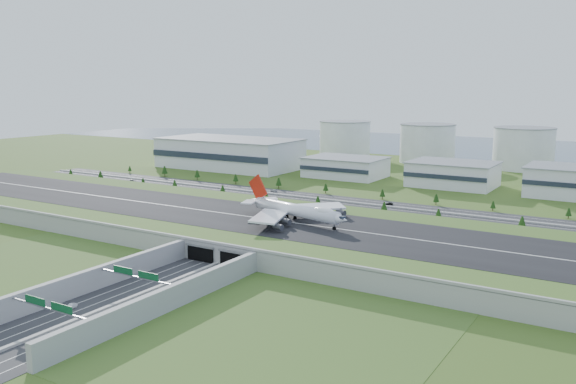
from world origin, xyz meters
The scene contains 23 objects.
ground centered at (0.00, 0.00, 0.00)m, with size 1200.00×1200.00×0.00m, color #355319.
airfield_deck centered at (0.00, -0.09, 4.12)m, with size 520.00×100.00×9.20m.
underpass_road centered at (0.00, -99.42, 3.43)m, with size 38.80×120.40×8.00m.
sign_gantry_near centered at (0.00, -95.04, 6.95)m, with size 38.70×0.70×9.80m.
sign_gantry_far centered at (0.00, -130.04, 6.95)m, with size 38.70×0.70×9.80m.
north_expressway centered at (0.00, 95.00, 0.06)m, with size 560.00×36.00×0.12m, color #28282B.
tree_row centered at (13.00, 93.43, 4.64)m, with size 503.28×48.65×8.34m.
hangar_west centered at (-170.00, 185.00, 12.50)m, with size 120.00×60.00×25.00m, color silver.
hangar_mid_a centered at (-60.00, 190.00, 7.50)m, with size 58.00×42.00×15.00m, color silver.
hangar_mid_b centered at (25.00, 190.00, 8.50)m, with size 58.00×42.00×17.00m, color silver.
hangar_mid_c centered at (105.00, 190.00, 9.50)m, with size 58.00×42.00×19.00m, color silver.
fuel_tank_a centered at (-120.00, 310.00, 17.50)m, with size 50.00×50.00×35.00m, color silver.
fuel_tank_b centered at (-35.00, 310.00, 17.50)m, with size 50.00×50.00×35.00m, color silver.
fuel_tank_c centered at (50.00, 310.00, 17.50)m, with size 50.00×50.00×35.00m, color silver.
bay_water centered at (0.00, 480.00, 0.03)m, with size 1200.00×260.00×0.06m, color #344A64.
boeing_747 centered at (5.02, 3.44, 13.68)m, with size 63.52×59.34×19.97m.
car_0 centered at (-11.37, -76.85, 0.85)m, with size 1.73×4.30×1.47m, color #B3B3B8.
car_1 centered at (-9.81, -114.46, 0.92)m, with size 1.68×4.83×1.59m, color silver.
car_2 centered at (11.02, -71.76, 0.92)m, with size 2.66×5.76×1.60m, color #0D1842.
car_3 centered at (9.26, -138.23, 0.82)m, with size 1.97×4.86×1.41m, color maroon.
car_4 centered at (-185.50, 84.83, 0.91)m, with size 1.86×4.62×1.57m, color slate.
car_5 centered at (12.93, 101.36, 0.87)m, with size 1.58×4.54×1.50m, color black.
car_7 centered at (-71.82, 103.64, 0.93)m, with size 2.28×5.60×1.62m, color silver.
Camera 1 is at (148.92, -238.44, 72.39)m, focal length 38.00 mm.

